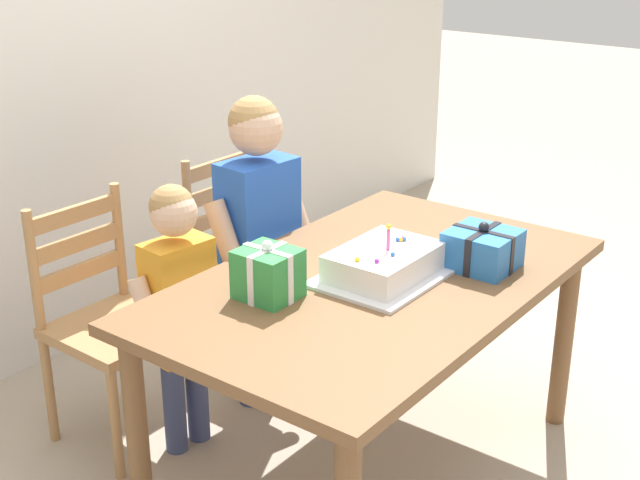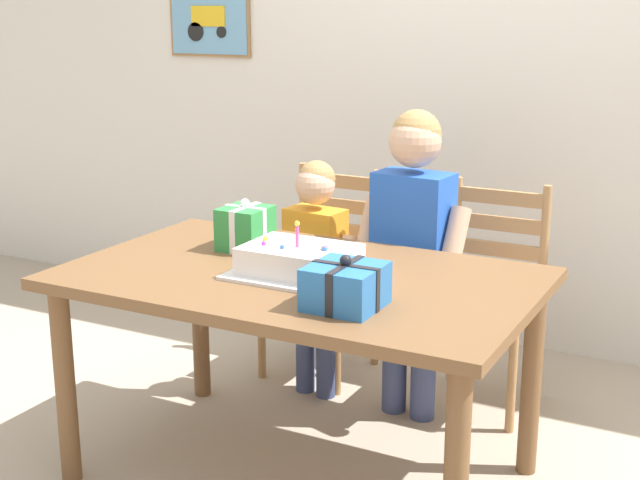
{
  "view_description": "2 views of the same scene",
  "coord_description": "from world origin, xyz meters",
  "px_view_note": "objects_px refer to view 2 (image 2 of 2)",
  "views": [
    {
      "loc": [
        -2.19,
        -1.44,
        1.91
      ],
      "look_at": [
        -0.05,
        0.19,
        0.85
      ],
      "focal_mm": 49.02,
      "sensor_mm": 36.0,
      "label": 1
    },
    {
      "loc": [
        1.38,
        -2.48,
        1.62
      ],
      "look_at": [
        -0.02,
        0.18,
        0.82
      ],
      "focal_mm": 49.58,
      "sensor_mm": 36.0,
      "label": 2
    }
  ],
  "objects_px": {
    "gift_box_red_large": "(245,228)",
    "child_younger": "(315,256)",
    "chair_left": "(324,270)",
    "chair_right": "(486,295)",
    "birthday_cake": "(300,262)",
    "gift_box_beside_cake": "(345,286)",
    "child_older": "(412,235)",
    "dining_table": "(300,299)"
  },
  "relations": [
    {
      "from": "gift_box_red_large",
      "to": "gift_box_beside_cake",
      "type": "xyz_separation_m",
      "value": [
        0.61,
        -0.42,
        -0.01
      ]
    },
    {
      "from": "dining_table",
      "to": "chair_right",
      "type": "xyz_separation_m",
      "value": [
        0.38,
        0.91,
        -0.2
      ]
    },
    {
      "from": "gift_box_red_large",
      "to": "dining_table",
      "type": "bearing_deg",
      "value": -28.66
    },
    {
      "from": "child_older",
      "to": "child_younger",
      "type": "height_order",
      "value": "child_older"
    },
    {
      "from": "gift_box_red_large",
      "to": "child_younger",
      "type": "relative_size",
      "value": 0.19
    },
    {
      "from": "child_older",
      "to": "child_younger",
      "type": "xyz_separation_m",
      "value": [
        -0.43,
        0.0,
        -0.14
      ]
    },
    {
      "from": "dining_table",
      "to": "chair_right",
      "type": "distance_m",
      "value": 1.0
    },
    {
      "from": "dining_table",
      "to": "child_younger",
      "type": "relative_size",
      "value": 1.54
    },
    {
      "from": "birthday_cake",
      "to": "gift_box_red_large",
      "type": "relative_size",
      "value": 2.29
    },
    {
      "from": "child_younger",
      "to": "gift_box_red_large",
      "type": "bearing_deg",
      "value": -96.0
    },
    {
      "from": "birthday_cake",
      "to": "chair_right",
      "type": "height_order",
      "value": "birthday_cake"
    },
    {
      "from": "chair_left",
      "to": "child_younger",
      "type": "height_order",
      "value": "child_younger"
    },
    {
      "from": "chair_left",
      "to": "child_older",
      "type": "relative_size",
      "value": 0.74
    },
    {
      "from": "child_younger",
      "to": "chair_left",
      "type": "bearing_deg",
      "value": 110.13
    },
    {
      "from": "chair_right",
      "to": "gift_box_red_large",
      "type": "bearing_deg",
      "value": -134.04
    },
    {
      "from": "dining_table",
      "to": "chair_left",
      "type": "relative_size",
      "value": 1.71
    },
    {
      "from": "birthday_cake",
      "to": "gift_box_red_large",
      "type": "bearing_deg",
      "value": 149.0
    },
    {
      "from": "chair_left",
      "to": "chair_right",
      "type": "xyz_separation_m",
      "value": [
        0.75,
        0.0,
        0.0
      ]
    },
    {
      "from": "birthday_cake",
      "to": "gift_box_beside_cake",
      "type": "xyz_separation_m",
      "value": [
        0.27,
        -0.21,
        0.02
      ]
    },
    {
      "from": "gift_box_beside_cake",
      "to": "chair_right",
      "type": "distance_m",
      "value": 1.2
    },
    {
      "from": "chair_right",
      "to": "birthday_cake",
      "type": "bearing_deg",
      "value": -111.31
    },
    {
      "from": "gift_box_red_large",
      "to": "gift_box_beside_cake",
      "type": "height_order",
      "value": "gift_box_red_large"
    },
    {
      "from": "child_younger",
      "to": "dining_table",
      "type": "bearing_deg",
      "value": -66.35
    },
    {
      "from": "child_younger",
      "to": "chair_right",
      "type": "bearing_deg",
      "value": 22.52
    },
    {
      "from": "child_older",
      "to": "child_younger",
      "type": "distance_m",
      "value": 0.45
    },
    {
      "from": "gift_box_red_large",
      "to": "chair_right",
      "type": "bearing_deg",
      "value": 45.96
    },
    {
      "from": "gift_box_red_large",
      "to": "child_younger",
      "type": "height_order",
      "value": "child_younger"
    },
    {
      "from": "birthday_cake",
      "to": "gift_box_red_large",
      "type": "height_order",
      "value": "birthday_cake"
    },
    {
      "from": "chair_right",
      "to": "child_younger",
      "type": "height_order",
      "value": "child_younger"
    },
    {
      "from": "birthday_cake",
      "to": "child_older",
      "type": "relative_size",
      "value": 0.35
    },
    {
      "from": "gift_box_beside_cake",
      "to": "child_older",
      "type": "height_order",
      "value": "child_older"
    },
    {
      "from": "child_older",
      "to": "child_younger",
      "type": "bearing_deg",
      "value": 179.93
    },
    {
      "from": "gift_box_beside_cake",
      "to": "child_older",
      "type": "xyz_separation_m",
      "value": [
        -0.14,
        0.87,
        -0.06
      ]
    },
    {
      "from": "birthday_cake",
      "to": "child_younger",
      "type": "height_order",
      "value": "child_younger"
    },
    {
      "from": "birthday_cake",
      "to": "gift_box_red_large",
      "type": "distance_m",
      "value": 0.4
    },
    {
      "from": "gift_box_beside_cake",
      "to": "child_younger",
      "type": "distance_m",
      "value": 1.06
    },
    {
      "from": "chair_right",
      "to": "child_older",
      "type": "height_order",
      "value": "child_older"
    },
    {
      "from": "dining_table",
      "to": "gift_box_beside_cake",
      "type": "height_order",
      "value": "gift_box_beside_cake"
    },
    {
      "from": "chair_right",
      "to": "child_older",
      "type": "bearing_deg",
      "value": -129.69
    },
    {
      "from": "gift_box_red_large",
      "to": "child_older",
      "type": "height_order",
      "value": "child_older"
    },
    {
      "from": "gift_box_beside_cake",
      "to": "child_younger",
      "type": "relative_size",
      "value": 0.22
    },
    {
      "from": "dining_table",
      "to": "gift_box_red_large",
      "type": "relative_size",
      "value": 8.16
    }
  ]
}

